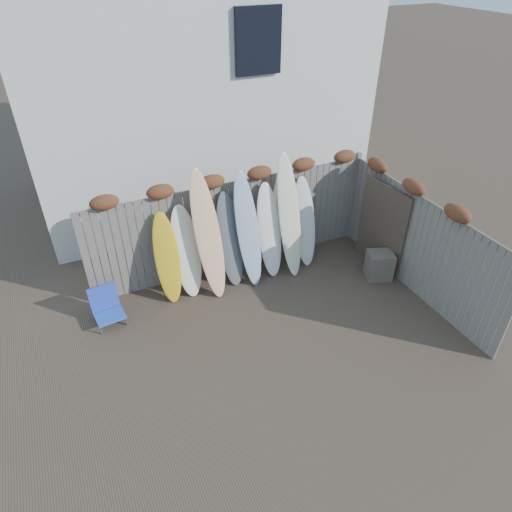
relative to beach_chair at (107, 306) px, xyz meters
name	(u,v)px	position (x,y,z in m)	size (l,w,h in m)	color
ground	(283,336)	(2.79, -1.75, -0.32)	(80.00, 80.00, 0.00)	#493A2D
back_fence	(235,218)	(2.85, 0.64, 0.86)	(6.05, 0.28, 2.24)	slate
right_fence	(417,239)	(5.78, -1.50, 0.82)	(0.28, 4.40, 2.24)	slate
house	(187,70)	(3.29, 4.75, 2.88)	(8.50, 5.50, 6.33)	silver
beach_chair	(107,306)	(0.00, 0.00, 0.00)	(0.58, 0.61, 0.69)	blue
wooden_crate	(379,265)	(5.41, -1.01, -0.02)	(0.51, 0.43, 0.60)	#6F5E53
lattice_panel	(382,227)	(5.66, -0.60, 0.62)	(0.05, 1.25, 1.88)	brown
surfboard_0	(167,258)	(1.28, 0.24, 0.56)	(0.47, 0.07, 1.84)	gold
surfboard_1	(186,252)	(1.67, 0.26, 0.59)	(0.54, 0.07, 1.89)	white
surfboard_2	(208,235)	(2.09, 0.14, 0.93)	(0.52, 0.07, 2.60)	#EC9372
surfboard_3	(230,240)	(2.58, 0.25, 0.63)	(0.50, 0.07, 1.97)	#55595F
surfboard_4	(248,230)	(2.93, 0.15, 0.82)	(0.47, 0.07, 2.38)	#90ACC5
surfboard_5	(269,231)	(3.44, 0.22, 0.65)	(0.50, 0.07, 2.01)	white
surfboard_6	(289,216)	(3.85, 0.14, 0.93)	(0.46, 0.07, 2.60)	beige
surfboard_7	(305,222)	(4.29, 0.25, 0.62)	(0.48, 0.07, 1.96)	silver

